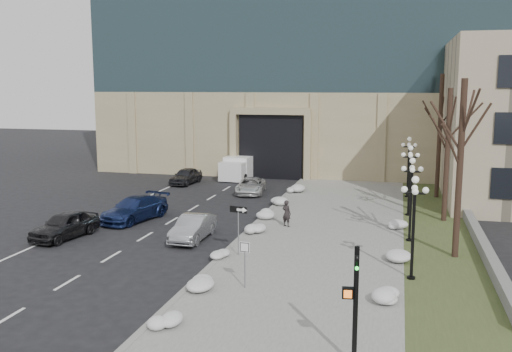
% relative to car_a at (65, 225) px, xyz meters
% --- Properties ---
extents(ground, '(160.00, 160.00, 0.00)m').
position_rel_car_a_xyz_m(ground, '(10.80, -8.63, -0.77)').
color(ground, black).
rests_on(ground, ground).
extents(sidewalk, '(9.00, 40.00, 0.12)m').
position_rel_car_a_xyz_m(sidewalk, '(14.30, 5.37, -0.71)').
color(sidewalk, gray).
rests_on(sidewalk, ground).
extents(curb, '(0.30, 40.00, 0.14)m').
position_rel_car_a_xyz_m(curb, '(9.80, 5.37, -0.70)').
color(curb, gray).
rests_on(curb, ground).
extents(grass_strip, '(4.00, 40.00, 0.10)m').
position_rel_car_a_xyz_m(grass_strip, '(20.80, 5.37, -0.72)').
color(grass_strip, '#3A4623').
rests_on(grass_strip, ground).
extents(stone_wall, '(0.50, 30.00, 0.70)m').
position_rel_car_a_xyz_m(stone_wall, '(22.80, 7.37, -0.42)').
color(stone_wall, slate).
rests_on(stone_wall, ground).
extents(car_a, '(2.56, 4.74, 1.53)m').
position_rel_car_a_xyz_m(car_a, '(0.00, 0.00, 0.00)').
color(car_a, black).
rests_on(car_a, ground).
extents(car_b, '(1.49, 4.26, 1.40)m').
position_rel_car_a_xyz_m(car_b, '(7.23, 1.45, -0.06)').
color(car_b, '#93959A').
rests_on(car_b, ground).
extents(car_c, '(3.31, 5.64, 1.53)m').
position_rel_car_a_xyz_m(car_c, '(1.93, 4.93, 0.00)').
color(car_c, navy).
rests_on(car_c, ground).
extents(car_d, '(2.67, 4.78, 1.26)m').
position_rel_car_a_xyz_m(car_d, '(6.86, 15.74, -0.13)').
color(car_d, silver).
rests_on(car_d, ground).
extents(car_e, '(2.01, 4.28, 1.42)m').
position_rel_car_a_xyz_m(car_e, '(0.13, 18.72, -0.06)').
color(car_e, '#2D2D32').
rests_on(car_e, ground).
extents(pedestrian, '(0.71, 0.61, 1.64)m').
position_rel_car_a_xyz_m(pedestrian, '(11.85, 5.31, 0.18)').
color(pedestrian, black).
rests_on(pedestrian, sidewalk).
extents(box_truck, '(2.72, 6.77, 2.11)m').
position_rel_car_a_xyz_m(box_truck, '(4.00, 23.38, 0.26)').
color(box_truck, silver).
rests_on(box_truck, ground).
extents(one_way_sign, '(0.99, 0.36, 2.65)m').
position_rel_car_a_xyz_m(one_way_sign, '(10.80, -1.19, 1.42)').
color(one_way_sign, slate).
rests_on(one_way_sign, ground).
extents(keep_sign, '(0.46, 0.09, 2.14)m').
position_rel_car_a_xyz_m(keep_sign, '(12.20, -5.63, 0.81)').
color(keep_sign, slate).
rests_on(keep_sign, ground).
extents(traffic_signal, '(0.67, 0.89, 3.91)m').
position_rel_car_a_xyz_m(traffic_signal, '(17.22, -11.35, 1.18)').
color(traffic_signal, black).
rests_on(traffic_signal, ground).
extents(snow_clump_a, '(1.10, 1.60, 0.36)m').
position_rel_car_a_xyz_m(snow_clump_a, '(10.49, -10.19, -0.47)').
color(snow_clump_a, silver).
rests_on(snow_clump_a, sidewalk).
extents(snow_clump_b, '(1.10, 1.60, 0.36)m').
position_rel_car_a_xyz_m(snow_clump_b, '(10.05, -6.06, -0.47)').
color(snow_clump_b, silver).
rests_on(snow_clump_b, sidewalk).
extents(snow_clump_c, '(1.10, 1.60, 0.36)m').
position_rel_car_a_xyz_m(snow_clump_c, '(10.19, -1.73, -0.47)').
color(snow_clump_c, silver).
rests_on(snow_clump_c, sidewalk).
extents(snow_clump_d, '(1.10, 1.60, 0.36)m').
position_rel_car_a_xyz_m(snow_clump_d, '(10.49, 3.36, -0.47)').
color(snow_clump_d, silver).
rests_on(snow_clump_d, sidewalk).
extents(snow_clump_e, '(1.10, 1.60, 0.36)m').
position_rel_car_a_xyz_m(snow_clump_e, '(10.03, 6.79, -0.47)').
color(snow_clump_e, silver).
rests_on(snow_clump_e, sidewalk).
extents(snow_clump_f, '(1.10, 1.60, 0.36)m').
position_rel_car_a_xyz_m(snow_clump_f, '(10.15, 11.77, -0.47)').
color(snow_clump_f, silver).
rests_on(snow_clump_f, sidewalk).
extents(snow_clump_g, '(1.10, 1.60, 0.36)m').
position_rel_car_a_xyz_m(snow_clump_g, '(10.35, 16.77, -0.47)').
color(snow_clump_g, silver).
rests_on(snow_clump_g, sidewalk).
extents(snow_clump_h, '(1.10, 1.60, 0.36)m').
position_rel_car_a_xyz_m(snow_clump_h, '(18.29, -5.72, -0.47)').
color(snow_clump_h, silver).
rests_on(snow_clump_h, sidewalk).
extents(snow_clump_i, '(1.10, 1.60, 0.36)m').
position_rel_car_a_xyz_m(snow_clump_i, '(18.18, -0.14, -0.47)').
color(snow_clump_i, silver).
rests_on(snow_clump_i, sidewalk).
extents(snow_clump_j, '(1.10, 1.60, 0.36)m').
position_rel_car_a_xyz_m(snow_clump_j, '(18.11, 6.54, -0.47)').
color(snow_clump_j, silver).
rests_on(snow_clump_j, sidewalk).
extents(lamppost_a, '(1.18, 1.18, 4.76)m').
position_rel_car_a_xyz_m(lamppost_a, '(19.10, -2.63, 2.31)').
color(lamppost_a, black).
rests_on(lamppost_a, ground).
extents(lamppost_b, '(1.18, 1.18, 4.76)m').
position_rel_car_a_xyz_m(lamppost_b, '(19.10, 3.87, 2.31)').
color(lamppost_b, black).
rests_on(lamppost_b, ground).
extents(lamppost_c, '(1.18, 1.18, 4.76)m').
position_rel_car_a_xyz_m(lamppost_c, '(19.10, 10.37, 2.31)').
color(lamppost_c, black).
rests_on(lamppost_c, ground).
extents(lamppost_d, '(1.18, 1.18, 4.76)m').
position_rel_car_a_xyz_m(lamppost_d, '(19.10, 16.87, 2.31)').
color(lamppost_d, black).
rests_on(lamppost_d, ground).
extents(tree_near, '(3.20, 3.20, 9.00)m').
position_rel_car_a_xyz_m(tree_near, '(21.30, 1.37, 5.06)').
color(tree_near, black).
rests_on(tree_near, ground).
extents(tree_mid, '(3.20, 3.20, 8.50)m').
position_rel_car_a_xyz_m(tree_mid, '(21.30, 9.37, 4.74)').
color(tree_mid, black).
rests_on(tree_mid, ground).
extents(tree_far, '(3.20, 3.20, 9.50)m').
position_rel_car_a_xyz_m(tree_far, '(21.30, 17.37, 5.39)').
color(tree_far, black).
rests_on(tree_far, ground).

